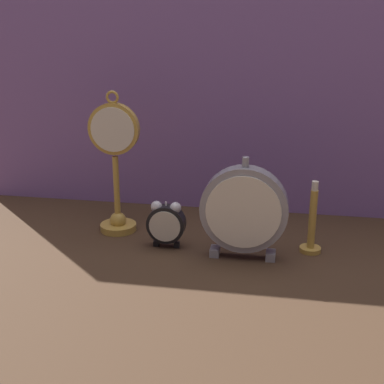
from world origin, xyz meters
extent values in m
plane|color=#422D1E|center=(0.00, 0.00, 0.00)|extent=(4.00, 4.00, 0.00)
cube|color=#8460A8|center=(0.00, 0.33, 0.32)|extent=(1.26, 0.01, 0.64)
cylinder|color=gold|center=(-0.19, 0.13, 0.01)|extent=(0.09, 0.09, 0.02)
sphere|color=gold|center=(-0.19, 0.13, 0.03)|extent=(0.04, 0.04, 0.04)
cylinder|color=gold|center=(-0.19, 0.13, 0.10)|extent=(0.01, 0.01, 0.17)
cylinder|color=gold|center=(-0.19, 0.13, 0.25)|extent=(0.12, 0.02, 0.12)
cylinder|color=silver|center=(-0.19, 0.12, 0.25)|extent=(0.10, 0.00, 0.10)
torus|color=gold|center=(-0.19, 0.13, 0.32)|extent=(0.03, 0.01, 0.03)
cube|color=black|center=(-0.08, 0.06, 0.01)|extent=(0.01, 0.01, 0.01)
cube|color=black|center=(-0.03, 0.06, 0.01)|extent=(0.01, 0.01, 0.01)
cylinder|color=black|center=(-0.05, 0.06, 0.05)|extent=(0.08, 0.03, 0.08)
cylinder|color=beige|center=(-0.05, 0.04, 0.05)|extent=(0.07, 0.00, 0.07)
sphere|color=silver|center=(-0.07, 0.06, 0.09)|extent=(0.03, 0.03, 0.03)
sphere|color=silver|center=(-0.03, 0.06, 0.09)|extent=(0.03, 0.03, 0.03)
cylinder|color=silver|center=(-0.05, 0.06, 0.10)|extent=(0.00, 0.00, 0.02)
cube|color=gray|center=(0.06, 0.03, 0.01)|extent=(0.02, 0.03, 0.02)
cube|color=gray|center=(0.18, 0.03, 0.01)|extent=(0.02, 0.03, 0.02)
cylinder|color=gray|center=(0.12, 0.03, 0.11)|extent=(0.18, 0.04, 0.18)
cylinder|color=silver|center=(0.12, 0.01, 0.11)|extent=(0.16, 0.00, 0.16)
cylinder|color=gray|center=(0.12, 0.03, 0.21)|extent=(0.01, 0.01, 0.02)
cylinder|color=gold|center=(0.26, 0.08, 0.01)|extent=(0.05, 0.05, 0.01)
cylinder|color=gold|center=(0.26, 0.08, 0.08)|extent=(0.02, 0.02, 0.13)
cylinder|color=silver|center=(0.26, 0.08, 0.15)|extent=(0.01, 0.01, 0.02)
camera|label=1|loc=(0.19, -1.01, 0.49)|focal=50.00mm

